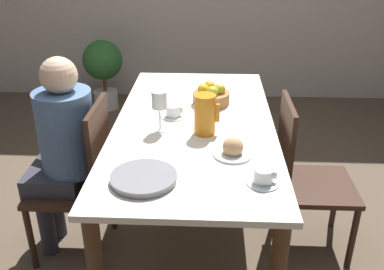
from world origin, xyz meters
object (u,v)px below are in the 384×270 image
at_px(red_pitcher, 205,114).
at_px(teacup_across, 173,112).
at_px(bread_plate, 233,149).
at_px(potted_plant, 103,66).
at_px(chair_opposite, 304,176).
at_px(fruit_bowl, 211,96).
at_px(person_seated, 62,143).
at_px(serving_tray, 144,178).
at_px(chair_person_side, 82,178).
at_px(wine_glass_water, 159,102).
at_px(teacup_near_person, 263,177).

distance_m(red_pitcher, teacup_across, 0.28).
bearing_deg(bread_plate, potted_plant, 116.84).
bearing_deg(chair_opposite, potted_plant, -142.07).
distance_m(red_pitcher, fruit_bowl, 0.42).
bearing_deg(person_seated, serving_tray, -133.30).
xyz_separation_m(chair_person_side, bread_plate, (0.82, -0.22, 0.32)).
bearing_deg(bread_plate, wine_glass_water, 144.92).
xyz_separation_m(chair_opposite, bread_plate, (-0.42, -0.30, 0.32)).
height_order(chair_opposite, red_pitcher, red_pitcher).
bearing_deg(potted_plant, bread_plate, -63.16).
relative_size(person_seated, wine_glass_water, 5.35).
xyz_separation_m(chair_opposite, teacup_across, (-0.74, 0.14, 0.32)).
relative_size(bread_plate, potted_plant, 0.26).
relative_size(red_pitcher, serving_tray, 0.75).
distance_m(chair_opposite, potted_plant, 2.66).
bearing_deg(fruit_bowl, teacup_across, -135.38).
distance_m(chair_opposite, bread_plate, 0.61).
distance_m(chair_person_side, potted_plant, 2.22).
height_order(chair_opposite, wine_glass_water, wine_glass_water).
bearing_deg(fruit_bowl, bread_plate, -80.68).
bearing_deg(bread_plate, teacup_near_person, -63.62).
distance_m(teacup_across, serving_tray, 0.69).
xyz_separation_m(teacup_across, potted_plant, (-0.90, 1.96, -0.34)).
relative_size(person_seated, teacup_near_person, 8.24).
bearing_deg(serving_tray, potted_plant, 107.41).
bearing_deg(person_seated, teacup_across, -71.93).
xyz_separation_m(red_pitcher, potted_plant, (-1.08, 2.17, -0.42)).
bearing_deg(chair_person_side, serving_tray, -137.00).
bearing_deg(teacup_across, potted_plant, 114.55).
bearing_deg(teacup_across, chair_person_side, -156.01).
bearing_deg(fruit_bowl, red_pitcher, -94.20).
bearing_deg(potted_plant, chair_person_side, -79.64).
bearing_deg(wine_glass_water, teacup_near_person, -45.54).
xyz_separation_m(red_pitcher, wine_glass_water, (-0.24, 0.03, 0.05)).
relative_size(chair_opposite, wine_glass_water, 4.24).
distance_m(wine_glass_water, bread_plate, 0.47).
bearing_deg(chair_opposite, bread_plate, -54.50).
relative_size(chair_opposite, serving_tray, 3.23).
height_order(teacup_across, serving_tray, teacup_across).
xyz_separation_m(red_pitcher, serving_tray, (-0.25, -0.48, -0.09)).
height_order(wine_glass_water, teacup_across, wine_glass_water).
height_order(red_pitcher, potted_plant, red_pitcher).
xyz_separation_m(wine_glass_water, fruit_bowl, (0.27, 0.38, -0.11)).
bearing_deg(bread_plate, serving_tray, -147.45).
distance_m(teacup_across, bread_plate, 0.54).
bearing_deg(person_seated, teacup_near_person, -115.29).
distance_m(red_pitcher, bread_plate, 0.28).
height_order(wine_glass_water, bread_plate, wine_glass_water).
bearing_deg(bread_plate, fruit_bowl, 99.32).
relative_size(red_pitcher, potted_plant, 0.29).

